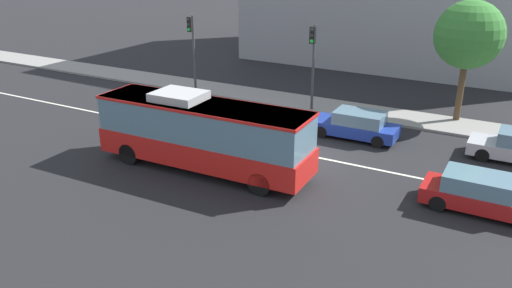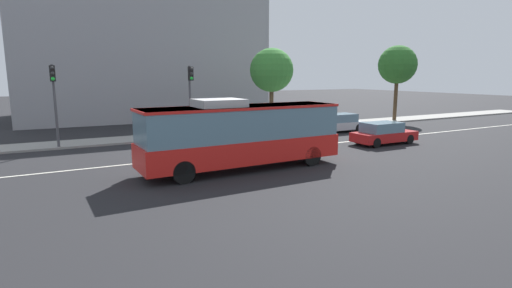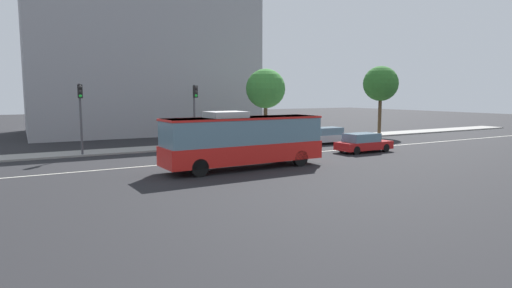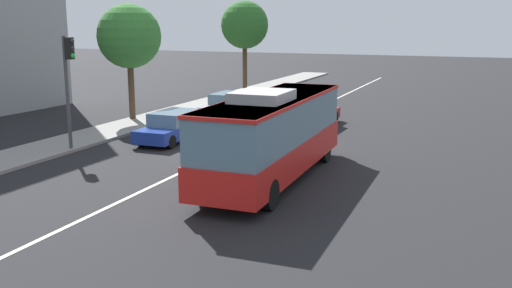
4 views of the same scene
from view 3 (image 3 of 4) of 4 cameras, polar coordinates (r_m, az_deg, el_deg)
name	(u,v)px [view 3 (image 3 of 4)]	position (r m, az deg, el deg)	size (l,w,h in m)	color
ground_plane	(264,156)	(31.30, 1.07, -1.64)	(160.00, 160.00, 0.00)	black
sidewalk_kerb	(219,145)	(38.06, -4.91, -0.08)	(80.00, 2.90, 0.14)	gray
lane_centre_line	(264,156)	(31.30, 1.07, -1.63)	(76.00, 0.16, 0.01)	silver
transit_bus	(244,139)	(26.12, -1.64, 0.71)	(10.05, 2.72, 3.46)	red
sedan_blue	(254,141)	(34.72, -0.26, 0.39)	(4.52, 1.85, 1.46)	#1E3899
sedan_silver	(326,136)	(39.66, 9.10, 1.09)	(4.51, 1.84, 1.46)	#B7BABF
sedan_red	(363,143)	(34.50, 13.84, 0.15)	(4.51, 1.85, 1.46)	#B21919
traffic_light_near_corner	(81,107)	(33.35, -21.99, 4.54)	(0.33, 0.62, 5.20)	#47474C
traffic_light_mid_block	(195,105)	(35.53, -8.00, 5.05)	(0.33, 0.62, 5.20)	#47474C
street_tree_kerbside_left	(266,89)	(41.22, 1.27, 7.24)	(3.71, 3.71, 6.82)	#4C3823
street_tree_kerbside_centre	(381,84)	(48.47, 16.02, 7.58)	(3.70, 3.70, 7.40)	#4C3823
office_block_background	(139,59)	(53.84, -15.06, 10.67)	(24.72, 16.53, 17.00)	#939399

